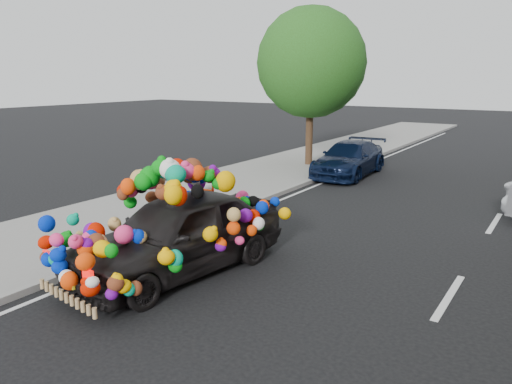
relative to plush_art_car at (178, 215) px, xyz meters
The scene contains 7 objects.
ground 2.08m from the plush_art_car, 61.59° to the left, with size 100.00×100.00×0.00m, color black.
sidewalk 3.93m from the plush_art_car, 155.74° to the left, with size 4.00×60.00×0.12m, color gray.
kerb 2.39m from the plush_art_car, 134.04° to the left, with size 0.15×60.00×0.13m, color gray.
lane_markings 4.83m from the plush_art_car, 19.33° to the left, with size 6.00×50.00×0.01m, color silver, non-canonical shape.
tree_near_sidewalk 11.82m from the plush_art_car, 104.97° to the left, with size 4.20×4.20×6.13m.
plush_art_car is the anchor object (origin of this frame).
navy_sedan 10.39m from the plush_art_car, 95.29° to the left, with size 1.71×4.20×1.22m, color black.
Camera 1 is at (5.04, -8.08, 3.54)m, focal length 35.00 mm.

